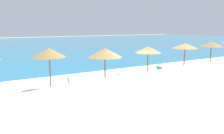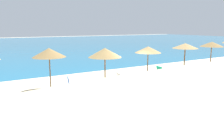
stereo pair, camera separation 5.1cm
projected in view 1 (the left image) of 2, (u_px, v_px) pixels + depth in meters
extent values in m
plane|color=beige|center=(137.00, 84.00, 15.72)|extent=(160.00, 160.00, 0.00)
cube|color=#1E6B93|center=(27.00, 44.00, 50.62)|extent=(160.00, 71.72, 0.01)
cylinder|color=brown|center=(50.00, 73.00, 13.83)|extent=(0.07, 0.07, 2.29)
cone|color=olive|center=(49.00, 53.00, 13.60)|extent=(2.07, 2.07, 0.57)
cylinder|color=brown|center=(105.00, 70.00, 15.47)|extent=(0.09, 0.09, 2.06)
cone|color=#9E7F4C|center=(105.00, 53.00, 15.26)|extent=(2.33, 2.33, 0.65)
cylinder|color=brown|center=(148.00, 64.00, 17.61)|extent=(0.08, 0.08, 2.12)
cone|color=tan|center=(148.00, 50.00, 17.40)|extent=(2.08, 2.08, 0.50)
cylinder|color=brown|center=(184.00, 59.00, 19.59)|extent=(0.10, 0.10, 2.27)
cone|color=tan|center=(185.00, 46.00, 19.37)|extent=(2.24, 2.24, 0.46)
cylinder|color=brown|center=(210.00, 57.00, 21.33)|extent=(0.09, 0.09, 2.28)
cone|color=olive|center=(211.00, 44.00, 21.11)|extent=(2.20, 2.20, 0.47)
cube|color=white|center=(111.00, 84.00, 14.19)|extent=(1.34, 0.86, 0.07)
cube|color=white|center=(119.00, 78.00, 14.30)|extent=(0.41, 0.65, 0.79)
cylinder|color=silver|center=(102.00, 87.00, 14.30)|extent=(0.04, 0.04, 0.30)
cylinder|color=silver|center=(104.00, 89.00, 13.82)|extent=(0.04, 0.04, 0.30)
cylinder|color=silver|center=(117.00, 86.00, 14.63)|extent=(0.04, 0.04, 0.30)
cylinder|color=silver|center=(120.00, 88.00, 14.15)|extent=(0.04, 0.04, 0.30)
cube|color=blue|center=(58.00, 91.00, 12.88)|extent=(1.52, 0.95, 0.07)
cube|color=blue|center=(69.00, 83.00, 12.97)|extent=(0.34, 0.60, 0.76)
cylinder|color=silver|center=(47.00, 93.00, 12.99)|extent=(0.04, 0.04, 0.29)
cylinder|color=silver|center=(47.00, 95.00, 12.53)|extent=(0.04, 0.04, 0.29)
cylinder|color=silver|center=(68.00, 92.00, 13.29)|extent=(0.04, 0.04, 0.29)
cylinder|color=silver|center=(69.00, 94.00, 12.82)|extent=(0.04, 0.04, 0.29)
cube|color=#199972|center=(151.00, 77.00, 16.39)|extent=(1.66, 0.88, 0.07)
cube|color=#199972|center=(160.00, 71.00, 16.61)|extent=(0.38, 0.71, 0.72)
cylinder|color=silver|center=(141.00, 79.00, 16.42)|extent=(0.04, 0.04, 0.31)
cylinder|color=silver|center=(146.00, 81.00, 15.91)|extent=(0.04, 0.04, 0.31)
cylinder|color=silver|center=(157.00, 77.00, 16.94)|extent=(0.04, 0.04, 0.31)
cylinder|color=silver|center=(161.00, 79.00, 16.43)|extent=(0.04, 0.04, 0.31)
cube|color=red|center=(194.00, 72.00, 18.27)|extent=(1.58, 0.83, 0.07)
cube|color=red|center=(201.00, 68.00, 18.45)|extent=(0.37, 0.61, 0.62)
cylinder|color=silver|center=(186.00, 74.00, 18.30)|extent=(0.04, 0.04, 0.25)
cylinder|color=silver|center=(190.00, 75.00, 17.85)|extent=(0.04, 0.04, 0.25)
cylinder|color=silver|center=(198.00, 73.00, 18.74)|extent=(0.04, 0.04, 0.25)
cylinder|color=silver|center=(202.00, 74.00, 18.29)|extent=(0.04, 0.04, 0.25)
sphere|color=yellow|center=(38.00, 101.00, 11.59)|extent=(0.31, 0.31, 0.31)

